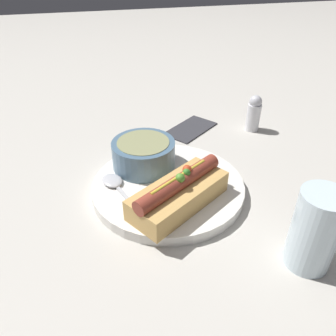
{
  "coord_description": "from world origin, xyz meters",
  "views": [
    {
      "loc": [
        -0.12,
        -0.43,
        0.35
      ],
      "look_at": [
        0.0,
        0.0,
        0.05
      ],
      "focal_mm": 35.0,
      "sensor_mm": 36.0,
      "label": 1
    }
  ],
  "objects_px": {
    "hot_dog": "(179,192)",
    "spoon": "(117,186)",
    "soup_bowl": "(144,153)",
    "salt_shaker": "(254,113)",
    "drinking_glass": "(315,230)"
  },
  "relations": [
    {
      "from": "hot_dog",
      "to": "spoon",
      "type": "xyz_separation_m",
      "value": [
        -0.09,
        0.07,
        -0.02
      ]
    },
    {
      "from": "hot_dog",
      "to": "spoon",
      "type": "distance_m",
      "value": 0.11
    },
    {
      "from": "hot_dog",
      "to": "spoon",
      "type": "bearing_deg",
      "value": 111.5
    },
    {
      "from": "soup_bowl",
      "to": "drinking_glass",
      "type": "bearing_deg",
      "value": -57.9
    },
    {
      "from": "spoon",
      "to": "salt_shaker",
      "type": "height_order",
      "value": "salt_shaker"
    },
    {
      "from": "salt_shaker",
      "to": "hot_dog",
      "type": "bearing_deg",
      "value": -137.39
    },
    {
      "from": "hot_dog",
      "to": "drinking_glass",
      "type": "xyz_separation_m",
      "value": [
        0.13,
        -0.14,
        0.02
      ]
    },
    {
      "from": "spoon",
      "to": "drinking_glass",
      "type": "relative_size",
      "value": 1.5
    },
    {
      "from": "drinking_glass",
      "to": "salt_shaker",
      "type": "xyz_separation_m",
      "value": [
        0.12,
        0.37,
        -0.02
      ]
    },
    {
      "from": "hot_dog",
      "to": "salt_shaker",
      "type": "xyz_separation_m",
      "value": [
        0.25,
        0.23,
        -0.0
      ]
    },
    {
      "from": "hot_dog",
      "to": "soup_bowl",
      "type": "distance_m",
      "value": 0.12
    },
    {
      "from": "drinking_glass",
      "to": "salt_shaker",
      "type": "distance_m",
      "value": 0.39
    },
    {
      "from": "spoon",
      "to": "hot_dog",
      "type": "bearing_deg",
      "value": -145.63
    },
    {
      "from": "drinking_glass",
      "to": "spoon",
      "type": "bearing_deg",
      "value": 136.98
    },
    {
      "from": "hot_dog",
      "to": "soup_bowl",
      "type": "xyz_separation_m",
      "value": [
        -0.03,
        0.12,
        0.0
      ]
    }
  ]
}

